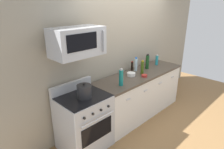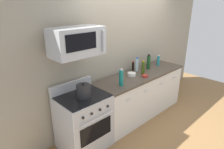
# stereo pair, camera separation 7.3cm
# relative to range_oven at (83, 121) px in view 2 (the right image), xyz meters

# --- Properties ---
(ground_plane) EXTENTS (6.29, 6.29, 0.00)m
(ground_plane) POSITION_rel_range_oven_xyz_m (1.45, -0.00, -0.47)
(ground_plane) COLOR olive
(back_wall) EXTENTS (5.24, 0.10, 2.70)m
(back_wall) POSITION_rel_range_oven_xyz_m (1.45, 0.41, 0.88)
(back_wall) COLOR #9E937F
(back_wall) RESTS_ON ground_plane
(counter_unit) EXTENTS (2.15, 0.66, 0.92)m
(counter_unit) POSITION_rel_range_oven_xyz_m (1.45, -0.00, -0.01)
(counter_unit) COLOR silver
(counter_unit) RESTS_ON ground_plane
(range_oven) EXTENTS (0.76, 0.69, 1.07)m
(range_oven) POSITION_rel_range_oven_xyz_m (0.00, 0.00, 0.00)
(range_oven) COLOR #B7BABF
(range_oven) RESTS_ON ground_plane
(microwave) EXTENTS (0.74, 0.44, 0.40)m
(microwave) POSITION_rel_range_oven_xyz_m (0.00, 0.04, 1.28)
(microwave) COLOR #B7BABF
(bottle_water_clear) EXTENTS (0.06, 0.06, 0.29)m
(bottle_water_clear) POSITION_rel_range_oven_xyz_m (1.50, 0.16, 0.59)
(bottle_water_clear) COLOR silver
(bottle_water_clear) RESTS_ON countertop_slab
(bottle_wine_green) EXTENTS (0.07, 0.07, 0.32)m
(bottle_wine_green) POSITION_rel_range_oven_xyz_m (1.78, 0.08, 0.60)
(bottle_wine_green) COLOR #19471E
(bottle_wine_green) RESTS_ON countertop_slab
(bottle_olive_oil) EXTENTS (0.06, 0.06, 0.28)m
(bottle_olive_oil) POSITION_rel_range_oven_xyz_m (1.43, -0.05, 0.58)
(bottle_olive_oil) COLOR #385114
(bottle_olive_oil) RESTS_ON countertop_slab
(bottle_sparkling_teal) EXTENTS (0.07, 0.07, 0.30)m
(bottle_sparkling_teal) POSITION_rel_range_oven_xyz_m (0.72, -0.13, 0.59)
(bottle_sparkling_teal) COLOR #197F7A
(bottle_sparkling_teal) RESTS_ON countertop_slab
(bottle_dish_soap) EXTENTS (0.06, 0.06, 0.24)m
(bottle_dish_soap) POSITION_rel_range_oven_xyz_m (2.15, 0.08, 0.56)
(bottle_dish_soap) COLOR teal
(bottle_dish_soap) RESTS_ON countertop_slab
(bottle_hot_sauce_red) EXTENTS (0.05, 0.05, 0.19)m
(bottle_hot_sauce_red) POSITION_rel_range_oven_xyz_m (1.97, 0.23, 0.54)
(bottle_hot_sauce_red) COLOR #B21914
(bottle_hot_sauce_red) RESTS_ON countertop_slab
(bottle_soy_sauce_dark) EXTENTS (0.05, 0.05, 0.20)m
(bottle_soy_sauce_dark) POSITION_rel_range_oven_xyz_m (1.46, 0.24, 0.54)
(bottle_soy_sauce_dark) COLOR black
(bottle_soy_sauce_dark) RESTS_ON countertop_slab
(bowl_red_small) EXTENTS (0.11, 0.11, 0.04)m
(bowl_red_small) POSITION_rel_range_oven_xyz_m (1.34, -0.17, 0.47)
(bowl_red_small) COLOR #B72D28
(bowl_red_small) RESTS_ON countertop_slab
(bowl_white_ceramic) EXTENTS (0.16, 0.16, 0.06)m
(bowl_white_ceramic) POSITION_rel_range_oven_xyz_m (1.20, 0.04, 0.48)
(bowl_white_ceramic) COLOR white
(bowl_white_ceramic) RESTS_ON countertop_slab
(stockpot) EXTENTS (0.22, 0.22, 0.23)m
(stockpot) POSITION_rel_range_oven_xyz_m (0.00, -0.05, 0.55)
(stockpot) COLOR #262628
(stockpot) RESTS_ON range_oven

